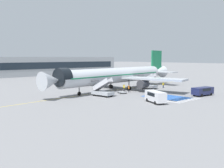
% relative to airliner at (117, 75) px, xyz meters
% --- Properties ---
extents(ground_plane, '(600.00, 600.00, 0.00)m').
position_rel_airliner_xyz_m(ground_plane, '(0.38, -0.71, -3.71)').
color(ground_plane, slate).
extents(apron_leadline_yellow, '(78.28, 8.69, 0.01)m').
position_rel_airliner_xyz_m(apron_leadline_yellow, '(-0.61, -0.07, -3.70)').
color(apron_leadline_yellow, gold).
rests_on(apron_leadline_yellow, ground_plane).
extents(apron_stand_patch_blue, '(6.33, 9.06, 0.01)m').
position_rel_airliner_xyz_m(apron_stand_patch_blue, '(-0.61, -15.48, -3.70)').
color(apron_stand_patch_blue, '#2856A8').
rests_on(apron_stand_patch_blue, ground_plane).
extents(apron_walkway_bar_0, '(0.44, 3.60, 0.01)m').
position_rel_airliner_xyz_m(apron_walkway_bar_0, '(-4.81, -19.72, -3.70)').
color(apron_walkway_bar_0, silver).
rests_on(apron_walkway_bar_0, ground_plane).
extents(apron_walkway_bar_1, '(0.44, 3.60, 0.01)m').
position_rel_airliner_xyz_m(apron_walkway_bar_1, '(-3.61, -19.72, -3.70)').
color(apron_walkway_bar_1, silver).
rests_on(apron_walkway_bar_1, ground_plane).
extents(apron_walkway_bar_2, '(0.44, 3.60, 0.01)m').
position_rel_airliner_xyz_m(apron_walkway_bar_2, '(-2.41, -19.72, -3.70)').
color(apron_walkway_bar_2, silver).
rests_on(apron_walkway_bar_2, ground_plane).
extents(apron_walkway_bar_3, '(0.44, 3.60, 0.01)m').
position_rel_airliner_xyz_m(apron_walkway_bar_3, '(-1.21, -19.72, -3.70)').
color(apron_walkway_bar_3, silver).
rests_on(apron_walkway_bar_3, ground_plane).
extents(apron_walkway_bar_4, '(0.44, 3.60, 0.01)m').
position_rel_airliner_xyz_m(apron_walkway_bar_4, '(-0.01, -19.72, -3.70)').
color(apron_walkway_bar_4, silver).
rests_on(apron_walkway_bar_4, ground_plane).
extents(apron_walkway_bar_5, '(0.44, 3.60, 0.01)m').
position_rel_airliner_xyz_m(apron_walkway_bar_5, '(1.19, -19.72, -3.70)').
color(apron_walkway_bar_5, silver).
rests_on(apron_walkway_bar_5, ground_plane).
extents(apron_walkway_bar_6, '(0.44, 3.60, 0.01)m').
position_rel_airliner_xyz_m(apron_walkway_bar_6, '(2.39, -19.72, -3.70)').
color(apron_walkway_bar_6, silver).
rests_on(apron_walkway_bar_6, ground_plane).
extents(airliner, '(44.72, 33.63, 10.27)m').
position_rel_airliner_xyz_m(airliner, '(0.00, 0.00, 0.00)').
color(airliner, '#B7BCC4').
rests_on(airliner, ground_plane).
extents(boarding_stairs_forward, '(2.71, 5.41, 4.06)m').
position_rel_airliner_xyz_m(boarding_stairs_forward, '(-9.62, -5.52, -2.71)').
color(boarding_stairs_forward, '#ADB2BA').
rests_on(boarding_stairs_forward, ground_plane).
extents(boarding_stairs_aft, '(2.71, 5.41, 4.15)m').
position_rel_airliner_xyz_m(boarding_stairs_aft, '(7.64, -3.64, -2.70)').
color(boarding_stairs_aft, '#ADB2BA').
rests_on(boarding_stairs_aft, ground_plane).
extents(fuel_tanker, '(10.78, 3.62, 3.61)m').
position_rel_airliner_xyz_m(fuel_tanker, '(7.06, 24.19, -1.87)').
color(fuel_tanker, '#38383D').
rests_on(fuel_tanker, ground_plane).
extents(service_van_0, '(3.87, 5.55, 2.11)m').
position_rel_airliner_xyz_m(service_van_0, '(-7.87, -18.23, -2.44)').
color(service_van_0, silver).
rests_on(service_van_0, ground_plane).
extents(service_van_1, '(5.40, 2.76, 1.83)m').
position_rel_airliner_xyz_m(service_van_1, '(6.63, -19.69, -2.59)').
color(service_van_1, '#1E234C').
rests_on(service_van_1, ground_plane).
extents(baggage_cart, '(2.52, 3.00, 0.87)m').
position_rel_airliner_xyz_m(baggage_cart, '(-3.33, -5.13, -3.45)').
color(baggage_cart, gray).
rests_on(baggage_cart, ground_plane).
extents(ground_crew_0, '(0.48, 0.45, 1.74)m').
position_rel_airliner_xyz_m(ground_crew_0, '(-0.72, -3.19, -2.70)').
color(ground_crew_0, '#2D2D33').
rests_on(ground_crew_0, ground_plane).
extents(ground_crew_1, '(0.49, 0.41, 1.87)m').
position_rel_airliner_xyz_m(ground_crew_1, '(4.08, -5.00, -2.62)').
color(ground_crew_1, black).
rests_on(ground_crew_1, ground_plane).
extents(ground_crew_2, '(0.45, 0.26, 1.61)m').
position_rel_airliner_xyz_m(ground_crew_2, '(12.10, -5.40, -2.78)').
color(ground_crew_2, '#191E38').
rests_on(ground_crew_2, ground_plane).
extents(ground_crew_3, '(0.44, 0.48, 1.70)m').
position_rel_airliner_xyz_m(ground_crew_3, '(-0.79, -4.85, -2.73)').
color(ground_crew_3, black).
rests_on(ground_crew_3, ground_plane).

